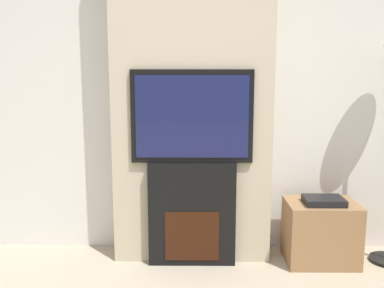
# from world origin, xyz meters

# --- Properties ---
(wall_back) EXTENTS (6.00, 0.06, 2.70)m
(wall_back) POSITION_xyz_m (0.00, 2.03, 1.35)
(wall_back) COLOR silver
(wall_back) RESTS_ON ground_plane
(chimney_breast) EXTENTS (1.18, 0.30, 2.70)m
(chimney_breast) POSITION_xyz_m (0.00, 1.85, 1.35)
(chimney_breast) COLOR beige
(chimney_breast) RESTS_ON ground_plane
(fireplace) EXTENTS (0.64, 0.15, 0.78)m
(fireplace) POSITION_xyz_m (0.00, 1.70, 0.39)
(fireplace) COLOR black
(fireplace) RESTS_ON ground_plane
(television) EXTENTS (0.88, 0.07, 0.67)m
(television) POSITION_xyz_m (0.00, 1.69, 1.11)
(television) COLOR black
(television) RESTS_ON fireplace
(media_stand) EXTENTS (0.52, 0.39, 0.52)m
(media_stand) POSITION_xyz_m (0.97, 1.72, 0.24)
(media_stand) COLOR #997047
(media_stand) RESTS_ON ground_plane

